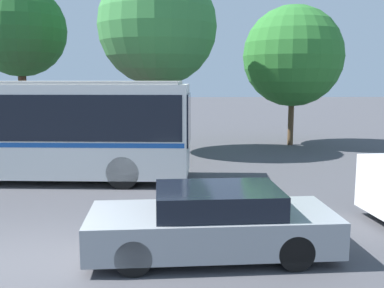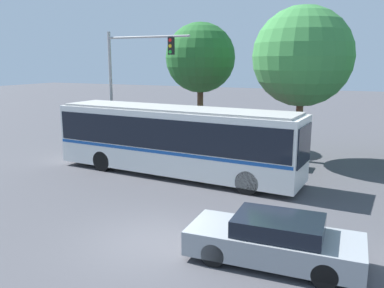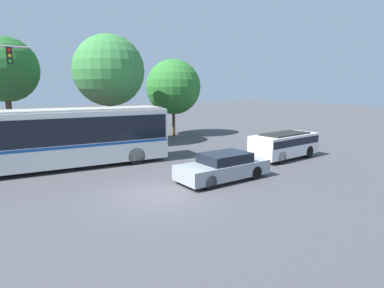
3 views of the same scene
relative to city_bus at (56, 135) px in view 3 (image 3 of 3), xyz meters
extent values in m
plane|color=#444449|center=(2.65, -6.78, -1.83)|extent=(140.00, 140.00, 0.00)
cube|color=silver|center=(-0.01, 0.00, -0.15)|extent=(12.15, 3.24, 2.87)
cube|color=black|center=(-0.01, 0.00, 0.31)|extent=(11.92, 3.27, 1.38)
cube|color=#194C9E|center=(-0.01, 0.00, -0.49)|extent=(12.03, 3.27, 0.14)
cube|color=black|center=(6.00, -0.39, 0.20)|extent=(0.20, 2.10, 1.61)
cube|color=#9D9D99|center=(-0.01, 0.00, 1.34)|extent=(11.66, 3.02, 0.10)
cylinder|color=black|center=(4.14, 0.82, -1.33)|extent=(1.02, 0.36, 1.00)
cylinder|color=black|center=(4.00, -1.35, -1.33)|extent=(1.02, 0.36, 1.00)
cube|color=gray|center=(6.28, -6.48, -1.32)|extent=(4.67, 2.03, 0.67)
cube|color=black|center=(6.39, -6.47, -0.76)|extent=(2.36, 1.71, 0.45)
cylinder|color=black|center=(4.89, -7.34, -1.51)|extent=(0.65, 0.25, 0.64)
cylinder|color=black|center=(4.82, -5.74, -1.51)|extent=(0.65, 0.25, 0.64)
cylinder|color=black|center=(7.69, -7.22, -1.51)|extent=(0.65, 0.25, 0.64)
cylinder|color=black|center=(7.62, -5.62, -1.51)|extent=(0.65, 0.25, 0.64)
cube|color=silver|center=(12.40, -4.75, -0.97)|extent=(4.79, 2.31, 1.27)
cube|color=black|center=(12.40, -4.75, -0.69)|extent=(4.61, 2.32, 0.43)
cube|color=black|center=(12.40, -4.75, -0.29)|extent=(3.37, 1.80, 0.08)
cylinder|color=black|center=(11.09, -5.69, -1.46)|extent=(0.77, 0.33, 0.75)
cylinder|color=black|center=(10.94, -4.08, -1.46)|extent=(0.77, 0.33, 0.75)
cylinder|color=black|center=(13.86, -5.42, -1.46)|extent=(0.77, 0.33, 0.75)
cylinder|color=black|center=(13.70, -3.81, -1.46)|extent=(0.77, 0.33, 0.75)
cube|color=black|center=(-1.62, 2.86, 4.27)|extent=(0.30, 0.22, 0.90)
cylinder|color=red|center=(-1.62, 2.74, 4.57)|extent=(0.18, 0.02, 0.18)
cylinder|color=yellow|center=(-1.62, 2.74, 4.27)|extent=(0.18, 0.02, 0.18)
cylinder|color=green|center=(-1.62, 2.74, 3.97)|extent=(0.18, 0.02, 0.18)
cube|color=#286028|center=(0.81, 3.56, -1.26)|extent=(7.50, 1.28, 1.15)
cube|color=#B22D6B|center=(0.81, 3.56, -0.41)|extent=(7.35, 1.22, 0.56)
cylinder|color=brown|center=(-1.70, 6.91, 0.16)|extent=(0.38, 0.38, 3.98)
sphere|color=#236028|center=(-1.70, 6.91, 3.70)|extent=(4.32, 4.32, 4.32)
cylinder|color=brown|center=(4.80, 5.24, 0.01)|extent=(0.37, 0.37, 3.70)
sphere|color=#387F3D|center=(4.80, 5.24, 3.72)|extent=(5.17, 5.17, 5.17)
cylinder|color=brown|center=(11.29, 7.28, -0.53)|extent=(0.28, 0.28, 2.62)
sphere|color=#2D752D|center=(11.29, 7.28, 2.54)|extent=(4.88, 4.88, 4.88)
camera|label=1|loc=(5.65, -14.48, 1.49)|focal=41.39mm
camera|label=2|loc=(8.44, -16.43, 3.47)|focal=37.47mm
camera|label=3|loc=(-2.97, -18.28, 2.56)|focal=30.18mm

